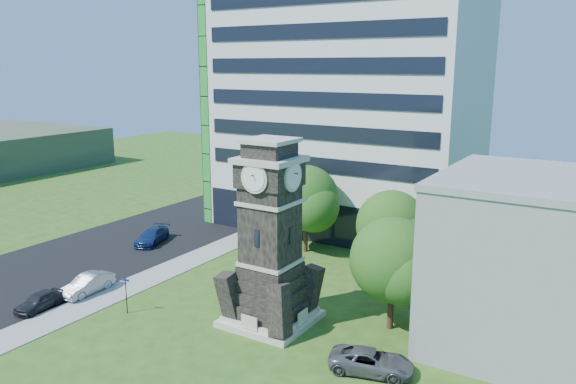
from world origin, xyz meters
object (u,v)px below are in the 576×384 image
Objects in this scene: clock_tower at (270,246)px; car_east_lot at (371,361)px; street_sign at (126,291)px; car_street_south at (39,301)px; car_street_north at (152,236)px; car_street_mid at (88,284)px; park_bench at (272,313)px.

clock_tower reaches higher than car_east_lot.
car_street_south is at bearing -166.85° from street_sign.
car_street_north is 15.67m from street_sign.
car_street_north is at bearing 98.37° from car_street_south.
car_east_lot is at bearing -15.99° from clock_tower.
street_sign is at bearing -155.42° from clock_tower.
street_sign is (5.15, -0.90, 0.90)m from car_street_mid.
clock_tower is at bearing 59.67° from car_east_lot.
park_bench is 10.12m from street_sign.
car_street_mid reaches higher than park_bench.
car_east_lot reaches higher than car_street_south.
car_street_mid is 14.66m from park_bench.
car_east_lot is at bearing 4.07° from car_street_south.
street_sign is (-17.32, -1.79, 0.95)m from car_east_lot.
car_street_mid is 22.48m from car_east_lot.
car_east_lot is 8.57m from park_bench.
car_east_lot is (23.01, 4.55, 0.03)m from car_street_south.
car_street_north reaches higher than park_bench.
car_street_mid is 0.91× the size of car_street_north.
car_street_mid is 1.67× the size of street_sign.
street_sign is at bearing 18.73° from car_street_south.
car_street_south is 3.69m from car_street_mid.
clock_tower is 3.37× the size of car_street_south.
car_east_lot is 1.83× the size of street_sign.
park_bench is (14.26, 3.37, -0.17)m from car_street_mid.
clock_tower reaches higher than car_street_mid.
street_sign is (-9.08, -4.15, -3.68)m from clock_tower.
car_street_north is at bearing 54.74° from car_east_lot.
clock_tower is 4.75m from park_bench.
clock_tower is 21.05m from car_street_north.
car_street_south is 1.87× the size of park_bench.
clock_tower is 16.96m from car_street_south.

